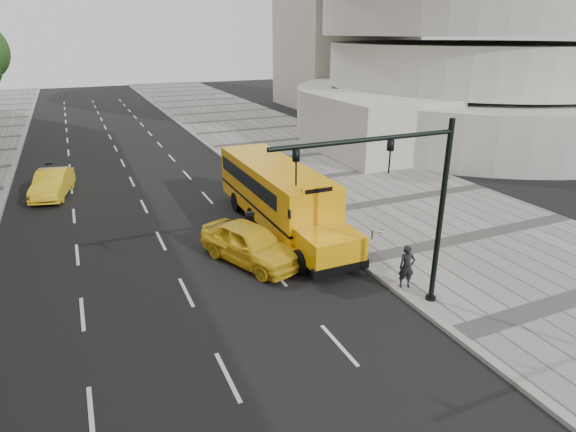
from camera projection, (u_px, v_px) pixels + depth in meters
name	position (u px, v px, depth m)	size (l,w,h in m)	color
ground	(183.00, 237.00, 22.06)	(140.00, 140.00, 0.00)	black
sidewalk_museum	(399.00, 200.00, 26.61)	(12.00, 140.00, 0.15)	gray
curb_museum	(301.00, 216.00, 24.32)	(0.30, 140.00, 0.15)	gray
school_bus	(277.00, 191.00, 22.71)	(2.96, 11.56, 3.19)	#F2A40B
taxi_near	(251.00, 244.00, 19.44)	(1.92, 4.78, 1.63)	yellow
taxi_far	(52.00, 184.00, 27.30)	(1.57, 4.51, 1.48)	yellow
pedestrian	(407.00, 267.00, 17.23)	(0.58, 0.38, 1.60)	black
traffic_signal	(407.00, 197.00, 14.73)	(6.18, 0.36, 6.40)	black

